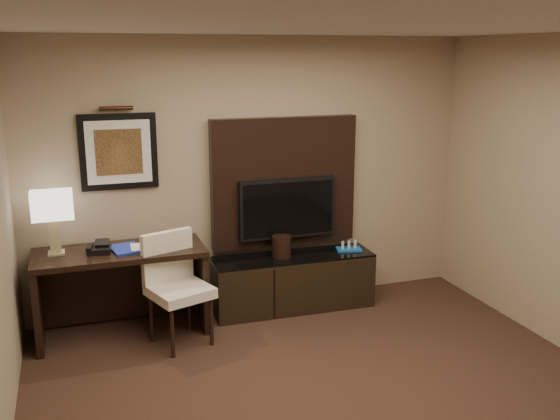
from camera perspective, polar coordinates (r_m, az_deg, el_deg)
name	(u,v)px	position (r m, az deg, el deg)	size (l,w,h in m)	color
ceiling	(374,23)	(3.80, 8.59, 16.56)	(4.50, 5.00, 0.01)	silver
wall_back	(254,175)	(6.24, -2.41, 3.24)	(4.50, 0.01, 2.70)	tan
desk	(122,292)	(5.93, -14.23, -7.29)	(1.51, 0.65, 0.81)	black
credenza	(293,282)	(6.35, 1.19, -6.60)	(1.62, 0.45, 0.56)	black
tv_wall_panel	(284,182)	(6.29, 0.38, 2.60)	(1.50, 0.12, 1.30)	black
tv	(287,208)	(6.25, 0.67, 0.18)	(1.00, 0.08, 0.60)	black
artwork	(119,152)	(5.94, -14.55, 5.18)	(0.70, 0.04, 0.70)	black
picture_light	(116,108)	(5.85, -14.76, 8.99)	(0.04, 0.04, 0.30)	#3F2114
desk_chair	(180,290)	(5.59, -9.13, -7.27)	(0.48, 0.56, 1.01)	#F2E4CA
table_lamp	(54,222)	(5.78, -20.00, -1.00)	(0.36, 0.21, 0.59)	tan
desk_phone	(99,248)	(5.76, -16.21, -3.31)	(0.19, 0.18, 0.10)	black
blue_folder	(126,249)	(5.79, -13.91, -3.46)	(0.25, 0.33, 0.02)	#1931A4
book	(130,237)	(5.76, -13.57, -2.42)	(0.18, 0.02, 0.24)	tan
ice_bucket	(281,246)	(6.19, 0.13, -3.35)	(0.19, 0.19, 0.22)	black
minibar_tray	(349,246)	(6.46, 6.32, -3.28)	(0.25, 0.15, 0.09)	#1A61AE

